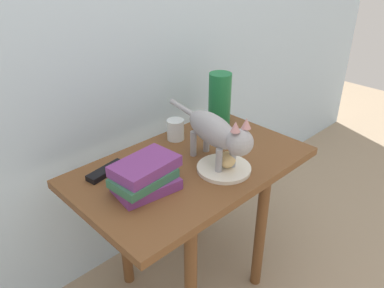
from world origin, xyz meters
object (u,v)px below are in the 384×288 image
Objects in this scene: green_vase at (220,101)px; tv_remote at (106,171)px; book_stack at (145,176)px; bread_roll at (227,160)px; candle_jar at (176,131)px; cat at (217,132)px; side_table at (192,183)px; plate at (224,168)px.

green_vase reaches higher than tv_remote.
book_stack is at bearing -163.21° from green_vase.
bread_roll is 0.43m from tv_remote.
candle_jar is 0.57× the size of tv_remote.
bread_roll is 0.17× the size of cat.
green_vase is at bearing 25.49° from side_table.
bread_roll is at bearing -94.61° from candle_jar.
cat is 0.41m from tv_remote.
cat is at bearing -139.31° from green_vase.
cat is at bearing 82.75° from plate.
plate is 0.41m from tv_remote.
plate is at bearing -19.61° from book_stack.
tv_remote is at bearing 138.99° from plate.
plate is 0.13m from cat.
side_table is 0.18m from bread_roll.
green_vase is at bearing -11.00° from tv_remote.
book_stack is (-0.28, 0.05, -0.08)m from cat.
book_stack reaches higher than candle_jar.
bread_roll is at bearing -80.72° from cat.
plate is at bearing -97.25° from cat.
green_vase reaches higher than book_stack.
green_vase is 2.81× the size of candle_jar.
candle_jar is (0.04, 0.30, 0.03)m from plate.
plate is 0.30m from candle_jar.
cat reaches higher than side_table.
side_table is at bearing 113.42° from plate.
cat is (0.05, -0.07, 0.22)m from side_table.
green_vase reaches higher than cat.
book_stack reaches higher than plate.
candle_jar is at bearing 85.39° from bread_roll.
side_table is 5.82× the size of tv_remote.
cat is at bearing -97.10° from candle_jar.
tv_remote is at bearing 102.43° from book_stack.
side_table is at bearing 127.88° from cat.
cat is (-0.01, 0.05, 0.09)m from bread_roll.
bread_roll is at bearing -49.69° from tv_remote.
tv_remote is at bearing -175.79° from candle_jar.
book_stack is at bearing -147.30° from candle_jar.
cat is 0.27m from candle_jar.
plate is at bearing -134.72° from green_vase.
tv_remote is at bearing 148.89° from side_table.
green_vase reaches higher than candle_jar.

